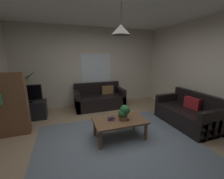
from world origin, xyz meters
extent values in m
cube|color=#9E8466|center=(0.00, 0.00, -0.01)|extent=(4.93, 5.16, 0.02)
cube|color=slate|center=(0.00, -0.20, 0.00)|extent=(3.20, 2.84, 0.01)
cube|color=beige|center=(0.00, 2.61, 1.34)|extent=(5.05, 0.06, 2.68)
cube|color=beige|center=(2.49, 0.00, 1.34)|extent=(0.06, 5.16, 2.68)
cube|color=white|center=(0.19, 2.58, 1.22)|extent=(1.05, 0.01, 1.17)
cube|color=black|center=(0.17, 2.07, 0.21)|extent=(1.61, 0.81, 0.42)
cube|color=black|center=(0.17, 2.42, 0.62)|extent=(1.61, 0.12, 0.40)
cube|color=black|center=(-0.58, 2.07, 0.32)|extent=(0.12, 0.81, 0.64)
cube|color=black|center=(0.91, 2.07, 0.32)|extent=(0.12, 0.81, 0.64)
cube|color=brown|center=(0.50, 2.24, 0.56)|extent=(0.40, 0.13, 0.28)
cube|color=black|center=(1.96, 0.16, 0.21)|extent=(0.81, 1.52, 0.42)
cube|color=black|center=(2.30, 0.16, 0.62)|extent=(0.12, 1.52, 0.40)
cube|color=black|center=(1.96, 0.86, 0.32)|extent=(0.81, 0.12, 0.64)
cube|color=black|center=(1.96, -0.54, 0.32)|extent=(0.81, 0.12, 0.64)
cube|color=maroon|center=(2.12, 0.17, 0.56)|extent=(0.17, 0.41, 0.28)
cube|color=brown|center=(0.11, 0.13, 0.40)|extent=(1.09, 0.64, 0.04)
cylinder|color=brown|center=(-0.37, -0.13, 0.19)|extent=(0.07, 0.07, 0.38)
cylinder|color=brown|center=(0.60, -0.13, 0.19)|extent=(0.07, 0.07, 0.38)
cylinder|color=brown|center=(-0.37, 0.39, 0.19)|extent=(0.07, 0.07, 0.38)
cylinder|color=brown|center=(0.60, 0.39, 0.19)|extent=(0.07, 0.07, 0.38)
cube|color=#72387F|center=(-0.06, 0.17, 0.43)|extent=(0.16, 0.12, 0.03)
cube|color=black|center=(-0.06, 0.18, 0.46)|extent=(0.15, 0.12, 0.03)
cube|color=black|center=(0.22, 0.07, 0.43)|extent=(0.17, 0.08, 0.02)
cube|color=black|center=(0.18, 0.23, 0.43)|extent=(0.06, 0.16, 0.02)
cylinder|color=brown|center=(0.19, 0.11, 0.46)|extent=(0.18, 0.18, 0.08)
sphere|color=#235B2D|center=(0.17, 0.11, 0.56)|extent=(0.19, 0.19, 0.19)
sphere|color=#235B2D|center=(0.22, 0.11, 0.64)|extent=(0.21, 0.21, 0.21)
cube|color=black|center=(-1.91, 1.83, 0.25)|extent=(0.90, 0.44, 0.50)
cube|color=black|center=(-1.91, 1.81, 0.76)|extent=(0.76, 0.05, 0.43)
cube|color=black|center=(-1.91, 1.78, 0.76)|extent=(0.72, 0.00, 0.39)
cube|color=black|center=(-1.91, 1.81, 0.52)|extent=(0.24, 0.16, 0.04)
cylinder|color=brown|center=(-2.09, 2.25, 0.15)|extent=(0.32, 0.32, 0.30)
cylinder|color=brown|center=(-2.09, 2.25, 0.65)|extent=(0.05, 0.05, 0.70)
cone|color=#2D6B33|center=(-1.90, 2.27, 1.15)|extent=(0.46, 0.15, 0.39)
cone|color=#2D6B33|center=(-2.00, 2.43, 1.06)|extent=(0.23, 0.43, 0.28)
cone|color=#2D6B33|center=(-2.19, 2.40, 1.09)|extent=(0.26, 0.38, 0.32)
cone|color=#2D6B33|center=(-2.32, 2.26, 1.13)|extent=(0.50, 0.12, 0.35)
cone|color=#2D6B33|center=(-2.21, 2.09, 1.06)|extent=(0.28, 0.40, 0.29)
cone|color=#2D6B33|center=(-1.98, 2.11, 1.10)|extent=(0.30, 0.36, 0.34)
cube|color=brown|center=(-2.09, 1.03, 0.70)|extent=(0.70, 0.22, 1.40)
cube|color=#387247|center=(-2.17, 0.91, 0.88)|extent=(0.03, 0.16, 0.22)
cylinder|color=black|center=(0.11, 0.13, 2.49)|extent=(0.01, 0.01, 0.38)
cone|color=#4C4742|center=(0.11, 0.13, 2.21)|extent=(0.35, 0.35, 0.18)
camera|label=1|loc=(-0.96, -2.48, 1.75)|focal=23.13mm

